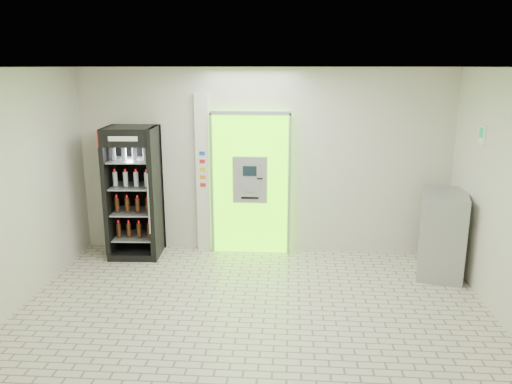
# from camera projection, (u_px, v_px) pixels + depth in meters

# --- Properties ---
(ground) EXTENTS (6.00, 6.00, 0.00)m
(ground) POSITION_uv_depth(u_px,v_px,m) (251.00, 323.00, 6.03)
(ground) COLOR beige
(ground) RESTS_ON ground
(room_shell) EXTENTS (6.00, 6.00, 6.00)m
(room_shell) POSITION_uv_depth(u_px,v_px,m) (251.00, 174.00, 5.57)
(room_shell) COLOR beige
(room_shell) RESTS_ON ground
(atm_assembly) EXTENTS (1.30, 0.24, 2.33)m
(atm_assembly) POSITION_uv_depth(u_px,v_px,m) (251.00, 183.00, 8.09)
(atm_assembly) COLOR #5BFF00
(atm_assembly) RESTS_ON ground
(pillar) EXTENTS (0.22, 0.11, 2.60)m
(pillar) POSITION_uv_depth(u_px,v_px,m) (203.00, 174.00, 8.14)
(pillar) COLOR silver
(pillar) RESTS_ON ground
(beverage_cooler) EXTENTS (0.83, 0.77, 2.10)m
(beverage_cooler) POSITION_uv_depth(u_px,v_px,m) (134.00, 195.00, 8.00)
(beverage_cooler) COLOR black
(beverage_cooler) RESTS_ON ground
(steel_cabinet) EXTENTS (0.84, 1.06, 1.24)m
(steel_cabinet) POSITION_uv_depth(u_px,v_px,m) (442.00, 234.00, 7.33)
(steel_cabinet) COLOR #999BA0
(steel_cabinet) RESTS_ON ground
(exit_sign) EXTENTS (0.02, 0.22, 0.26)m
(exit_sign) POSITION_uv_depth(u_px,v_px,m) (482.00, 135.00, 6.65)
(exit_sign) COLOR white
(exit_sign) RESTS_ON room_shell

